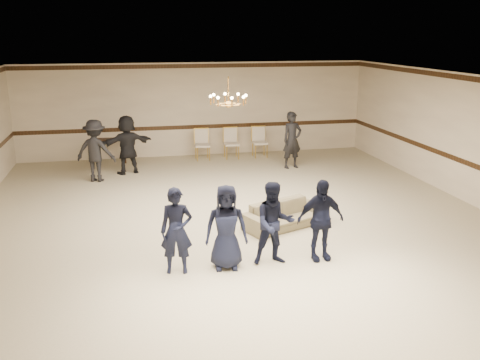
{
  "coord_description": "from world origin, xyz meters",
  "views": [
    {
      "loc": [
        -2.38,
        -11.29,
        4.2
      ],
      "look_at": [
        -0.04,
        -0.5,
        1.12
      ],
      "focal_mm": 39.89,
      "sensor_mm": 36.0,
      "label": 1
    }
  ],
  "objects_px": {
    "boy_c": "(274,223)",
    "banquet_chair_mid": "(232,144)",
    "chandelier": "(228,90)",
    "adult_right": "(292,140)",
    "boy_d": "(320,220)",
    "settee": "(285,215)",
    "console_table": "(112,151)",
    "banquet_chair_right": "(260,142)",
    "banquet_chair_left": "(202,145)",
    "boy_b": "(226,227)",
    "adult_left": "(95,151)",
    "adult_mid": "(127,145)",
    "boy_a": "(176,231)"
  },
  "relations": [
    {
      "from": "banquet_chair_right",
      "to": "boy_c",
      "type": "bearing_deg",
      "value": -99.18
    },
    {
      "from": "adult_right",
      "to": "console_table",
      "type": "height_order",
      "value": "adult_right"
    },
    {
      "from": "boy_b",
      "to": "boy_d",
      "type": "height_order",
      "value": "same"
    },
    {
      "from": "adult_right",
      "to": "chandelier",
      "type": "bearing_deg",
      "value": -141.15
    },
    {
      "from": "adult_mid",
      "to": "banquet_chair_mid",
      "type": "bearing_deg",
      "value": -178.85
    },
    {
      "from": "boy_c",
      "to": "banquet_chair_mid",
      "type": "relative_size",
      "value": 1.53
    },
    {
      "from": "chandelier",
      "to": "banquet_chair_left",
      "type": "relative_size",
      "value": 0.92
    },
    {
      "from": "banquet_chair_mid",
      "to": "boy_b",
      "type": "bearing_deg",
      "value": -100.74
    },
    {
      "from": "adult_right",
      "to": "boy_a",
      "type": "bearing_deg",
      "value": -135.45
    },
    {
      "from": "adult_left",
      "to": "console_table",
      "type": "bearing_deg",
      "value": -79.3
    },
    {
      "from": "adult_right",
      "to": "banquet_chair_mid",
      "type": "xyz_separation_m",
      "value": [
        -1.61,
        1.7,
        -0.39
      ]
    },
    {
      "from": "boy_d",
      "to": "adult_left",
      "type": "bearing_deg",
      "value": 120.97
    },
    {
      "from": "adult_left",
      "to": "banquet_chair_mid",
      "type": "xyz_separation_m",
      "value": [
        4.39,
        2.0,
        -0.39
      ]
    },
    {
      "from": "settee",
      "to": "banquet_chair_left",
      "type": "height_order",
      "value": "banquet_chair_left"
    },
    {
      "from": "boy_c",
      "to": "banquet_chair_mid",
      "type": "xyz_separation_m",
      "value": [
        0.92,
        8.6,
        -0.27
      ]
    },
    {
      "from": "banquet_chair_left",
      "to": "boy_c",
      "type": "bearing_deg",
      "value": -84.09
    },
    {
      "from": "banquet_chair_left",
      "to": "boy_d",
      "type": "bearing_deg",
      "value": -78.12
    },
    {
      "from": "chandelier",
      "to": "settee",
      "type": "xyz_separation_m",
      "value": [
        0.96,
        -1.56,
        -2.6
      ]
    },
    {
      "from": "console_table",
      "to": "boy_b",
      "type": "bearing_deg",
      "value": -71.2
    },
    {
      "from": "chandelier",
      "to": "boy_b",
      "type": "bearing_deg",
      "value": -101.79
    },
    {
      "from": "chandelier",
      "to": "adult_right",
      "type": "bearing_deg",
      "value": 52.2
    },
    {
      "from": "boy_c",
      "to": "boy_d",
      "type": "bearing_deg",
      "value": 1.46
    },
    {
      "from": "boy_c",
      "to": "console_table",
      "type": "bearing_deg",
      "value": 110.79
    },
    {
      "from": "boy_d",
      "to": "boy_a",
      "type": "bearing_deg",
      "value": 177.47
    },
    {
      "from": "banquet_chair_mid",
      "to": "console_table",
      "type": "bearing_deg",
      "value": 178.32
    },
    {
      "from": "boy_c",
      "to": "boy_d",
      "type": "relative_size",
      "value": 1.0
    },
    {
      "from": "chandelier",
      "to": "banquet_chair_right",
      "type": "distance_m",
      "value": 6.09
    },
    {
      "from": "boy_b",
      "to": "banquet_chair_mid",
      "type": "relative_size",
      "value": 1.53
    },
    {
      "from": "boy_b",
      "to": "adult_mid",
      "type": "relative_size",
      "value": 0.88
    },
    {
      "from": "boy_c",
      "to": "banquet_chair_left",
      "type": "distance_m",
      "value": 8.6
    },
    {
      "from": "banquet_chair_right",
      "to": "adult_left",
      "type": "bearing_deg",
      "value": -156.28
    },
    {
      "from": "adult_right",
      "to": "banquet_chair_left",
      "type": "relative_size",
      "value": 1.75
    },
    {
      "from": "boy_d",
      "to": "boy_b",
      "type": "bearing_deg",
      "value": 177.47
    },
    {
      "from": "boy_d",
      "to": "adult_left",
      "type": "xyz_separation_m",
      "value": [
        -4.37,
        6.6,
        0.11
      ]
    },
    {
      "from": "banquet_chair_mid",
      "to": "console_table",
      "type": "relative_size",
      "value": 1.06
    },
    {
      "from": "adult_mid",
      "to": "boy_b",
      "type": "bearing_deg",
      "value": 83.64
    },
    {
      "from": "console_table",
      "to": "chandelier",
      "type": "bearing_deg",
      "value": -56.99
    },
    {
      "from": "adult_mid",
      "to": "banquet_chair_right",
      "type": "relative_size",
      "value": 1.75
    },
    {
      "from": "console_table",
      "to": "banquet_chair_mid",
      "type": "bearing_deg",
      "value": 1.99
    },
    {
      "from": "adult_right",
      "to": "settee",
      "type": "bearing_deg",
      "value": -122.47
    },
    {
      "from": "boy_d",
      "to": "settee",
      "type": "relative_size",
      "value": 0.82
    },
    {
      "from": "adult_mid",
      "to": "adult_right",
      "type": "distance_m",
      "value": 5.12
    },
    {
      "from": "adult_right",
      "to": "banquet_chair_mid",
      "type": "bearing_deg",
      "value": 120.25
    },
    {
      "from": "boy_a",
      "to": "banquet_chair_mid",
      "type": "xyz_separation_m",
      "value": [
        2.72,
        8.6,
        -0.27
      ]
    },
    {
      "from": "banquet_chair_left",
      "to": "banquet_chair_mid",
      "type": "relative_size",
      "value": 1.0
    },
    {
      "from": "adult_left",
      "to": "banquet_chair_left",
      "type": "distance_m",
      "value": 3.95
    },
    {
      "from": "adult_right",
      "to": "banquet_chair_left",
      "type": "distance_m",
      "value": 3.14
    },
    {
      "from": "boy_a",
      "to": "console_table",
      "type": "relative_size",
      "value": 1.62
    },
    {
      "from": "boy_b",
      "to": "adult_left",
      "type": "distance_m",
      "value": 7.08
    },
    {
      "from": "banquet_chair_mid",
      "to": "banquet_chair_right",
      "type": "height_order",
      "value": "same"
    }
  ]
}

